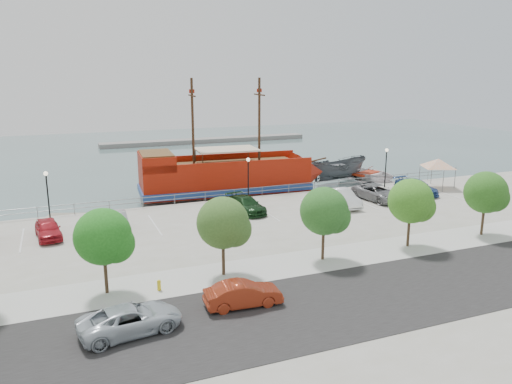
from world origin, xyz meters
name	(u,v)px	position (x,y,z in m)	size (l,w,h in m)	color
ground	(275,230)	(0.00, 0.00, -1.00)	(160.00, 160.00, 0.00)	#456260
land_slab	(452,346)	(0.00, -21.00, -0.60)	(100.00, 58.00, 1.20)	gray
street	(390,293)	(0.00, -16.00, 0.01)	(100.00, 8.00, 0.04)	black
sidewalk	(335,257)	(0.00, -10.00, 0.01)	(100.00, 4.00, 0.05)	beige
seawall_railing	(244,193)	(0.00, 7.80, 0.53)	(50.00, 0.06, 1.00)	slate
far_shore	(207,140)	(10.00, 55.00, -0.60)	(40.00, 3.00, 0.80)	gray
pirate_ship	(238,176)	(1.17, 12.53, 1.22)	(21.25, 7.17, 13.28)	#961606
patrol_boat	(338,171)	(14.75, 14.16, 0.45)	(2.82, 7.49, 2.90)	#484D52
speedboat	(367,175)	(18.43, 13.43, -0.19)	(5.55, 7.77, 1.61)	silver
dock_west	(86,218)	(-15.00, 9.20, -0.79)	(7.19, 2.05, 0.41)	gray
dock_mid	(307,195)	(7.85, 9.20, -0.80)	(7.17, 2.05, 0.41)	gray
dock_east	(377,188)	(16.95, 9.20, -0.78)	(7.70, 2.20, 0.44)	gray
canopy_tent	(439,159)	(21.15, 4.25, 3.19)	(5.71, 5.71, 3.67)	slate
street_van	(131,319)	(-14.36, -15.01, 0.69)	(2.30, 4.98, 1.38)	#AEB8C0
street_sedan	(243,294)	(-8.34, -14.40, 0.69)	(1.46, 4.19, 1.38)	maroon
fire_hydrant	(159,285)	(-12.18, -10.80, 0.37)	(0.24, 0.24, 0.68)	yellow
lamp_post_left	(47,187)	(-18.00, 6.50, 2.94)	(0.36, 0.36, 4.28)	black
lamp_post_mid	(248,172)	(0.00, 6.50, 2.94)	(0.36, 0.36, 4.28)	black
lamp_post_right	(386,161)	(16.00, 6.50, 2.94)	(0.36, 0.36, 4.28)	black
tree_b	(106,238)	(-14.85, -10.07, 3.30)	(3.30, 3.20, 5.00)	#473321
tree_c	(226,224)	(-7.85, -10.07, 3.30)	(3.30, 3.20, 5.00)	#473321
tree_d	(327,213)	(-0.85, -10.07, 3.30)	(3.30, 3.20, 5.00)	#473321
tree_e	(413,202)	(6.15, -10.07, 3.30)	(3.30, 3.20, 5.00)	#473321
tree_f	(488,194)	(13.15, -10.07, 3.30)	(3.30, 3.20, 5.00)	#473321
parked_car_a	(48,229)	(-18.11, 1.74, 0.72)	(1.71, 4.24, 1.45)	#AD1924
parked_car_b	(116,222)	(-13.12, 1.57, 0.77)	(1.63, 4.67, 1.54)	#AEAFB0
parked_car_d	(246,205)	(-1.64, 2.78, 0.72)	(2.01, 4.94, 1.43)	black
parked_car_f	(342,198)	(7.49, 1.42, 0.81)	(1.71, 4.90, 1.61)	white
parked_car_g	(378,193)	(11.86, 2.00, 0.78)	(2.57, 5.58, 1.55)	gray
parked_car_h	(416,187)	(17.15, 2.71, 0.74)	(2.07, 5.10, 1.48)	navy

